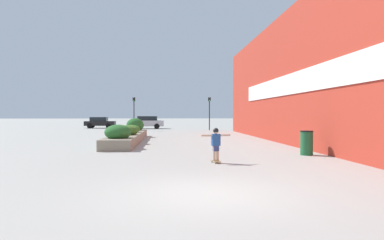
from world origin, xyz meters
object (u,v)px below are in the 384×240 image
object	(u,v)px
skateboarder	(216,141)
car_center_left	(268,122)
trash_bin	(307,143)
car_center_right	(147,122)
traffic_light_left	(134,108)
skateboard	(216,161)
traffic_light_right	(209,108)
car_leftmost	(100,122)

from	to	relation	value
skateboarder	car_center_left	distance (m)	33.30
trash_bin	car_center_right	world-z (taller)	car_center_right
car_center_right	traffic_light_left	xyz separation A→B (m)	(-1.13, -4.68, 1.71)
trash_bin	traffic_light_left	bearing A→B (deg)	112.38
skateboarder	traffic_light_left	distance (m)	27.48
skateboard	skateboarder	bearing A→B (deg)	-109.75
skateboard	traffic_light_right	size ratio (longest dim) A/B	0.16
car_leftmost	car_center_left	distance (m)	22.30
car_center_right	skateboard	bearing A→B (deg)	-171.68
car_leftmost	traffic_light_right	xyz separation A→B (m)	(13.88, -7.04, 1.79)
skateboard	car_center_left	bearing A→B (deg)	57.65
skateboarder	traffic_light_left	size ratio (longest dim) A/B	0.33
trash_bin	car_center_left	world-z (taller)	car_center_left
traffic_light_left	skateboard	bearing A→B (deg)	-77.93
car_center_right	car_center_left	bearing A→B (deg)	-90.58
skateboard	car_leftmost	distance (m)	35.37
trash_bin	traffic_light_right	distance (m)	24.52
car_leftmost	car_center_left	xyz separation A→B (m)	(22.18, -2.29, 0.00)
skateboard	traffic_light_left	bearing A→B (deg)	89.45
car_center_right	trash_bin	bearing A→B (deg)	-162.91
skateboarder	car_center_left	world-z (taller)	car_center_left
trash_bin	traffic_light_right	bearing A→B (deg)	93.43
skateboarder	car_center_left	xyz separation A→B (m)	(11.24, 31.34, -0.05)
skateboarder	traffic_light_right	bearing A→B (deg)	71.06
car_leftmost	car_center_left	bearing A→B (deg)	84.11
trash_bin	car_center_left	xyz separation A→B (m)	(6.84, 29.15, 0.23)
car_center_left	trash_bin	bearing A→B (deg)	-13.20
car_leftmost	skateboarder	bearing A→B (deg)	18.02
skateboard	car_center_right	world-z (taller)	car_center_right
skateboard	traffic_light_right	world-z (taller)	traffic_light_right
car_center_left	skateboard	bearing A→B (deg)	-19.73
car_leftmost	car_center_right	xyz separation A→B (m)	(6.33, -2.13, 0.07)
car_leftmost	skateboard	bearing A→B (deg)	18.02
car_leftmost	traffic_light_left	xyz separation A→B (m)	(5.21, -6.81, 1.78)
trash_bin	skateboarder	bearing A→B (deg)	-153.52
skateboarder	skateboard	bearing A→B (deg)	70.25
trash_bin	car_center_left	bearing A→B (deg)	76.80
car_leftmost	car_center_right	distance (m)	6.68
skateboard	car_center_right	distance (m)	31.85
skateboarder	car_center_right	world-z (taller)	car_center_right
car_leftmost	traffic_light_right	bearing A→B (deg)	63.10
car_center_right	traffic_light_left	distance (m)	5.11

